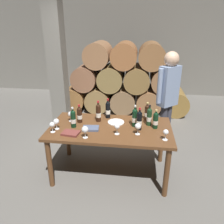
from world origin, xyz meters
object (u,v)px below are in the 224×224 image
object	(u,v)px
tasting_notebook	(71,133)
leather_ledger	(91,128)
dining_table	(110,133)
wine_glass_3	(117,127)
wine_bottle_6	(156,120)
wine_glass_6	(166,133)
wine_bottle_4	(73,119)
wine_bottle_3	(149,116)
sommelier_presenting	(168,94)
wine_glass_2	(56,122)
wine_bottle_0	(135,117)
wine_bottle_1	(80,115)
wine_glass_0	(52,125)
wine_glass_1	(71,114)
wine_bottle_8	(147,112)
serving_plate	(116,122)
wine_bottle_5	(139,120)
wine_bottle_2	(98,113)
wine_bottle_7	(108,110)
wine_glass_4	(138,127)

from	to	relation	value
tasting_notebook	leather_ledger	size ratio (longest dim) A/B	1.00
dining_table	wine_glass_3	xyz separation A→B (m)	(0.11, -0.18, 0.19)
wine_bottle_6	wine_glass_6	distance (m)	0.34
dining_table	wine_bottle_4	bearing A→B (deg)	-174.52
wine_bottle_3	sommelier_presenting	size ratio (longest dim) A/B	0.18
wine_glass_2	wine_bottle_0	bearing A→B (deg)	11.99
tasting_notebook	wine_bottle_1	bearing A→B (deg)	94.10
wine_glass_0	wine_glass_1	size ratio (longest dim) A/B	0.96
wine_bottle_0	wine_bottle_8	world-z (taller)	wine_bottle_0
wine_bottle_1	wine_bottle_8	distance (m)	0.99
wine_glass_1	wine_glass_6	bearing A→B (deg)	-16.50
wine_glass_2	serving_plate	bearing A→B (deg)	21.14
wine_bottle_1	sommelier_presenting	world-z (taller)	sommelier_presenting
wine_bottle_1	wine_glass_0	size ratio (longest dim) A/B	1.86
wine_bottle_5	wine_glass_1	size ratio (longest dim) A/B	2.08
wine_glass_3	leather_ledger	bearing A→B (deg)	165.98
wine_bottle_5	wine_bottle_8	world-z (taller)	wine_bottle_5
wine_bottle_2	wine_glass_1	xyz separation A→B (m)	(-0.40, -0.05, -0.03)
wine_bottle_6	wine_glass_2	xyz separation A→B (m)	(-1.34, -0.20, -0.01)
wine_bottle_1	wine_glass_0	xyz separation A→B (m)	(-0.28, -0.35, -0.02)
wine_bottle_2	wine_glass_3	size ratio (longest dim) A/B	2.18
wine_glass_1	wine_glass_2	size ratio (longest dim) A/B	0.98
wine_bottle_7	wine_glass_3	world-z (taller)	wine_bottle_7
sommelier_presenting	wine_bottle_5	bearing A→B (deg)	-120.54
wine_glass_1	wine_glass_3	distance (m)	0.78
wine_bottle_4	wine_bottle_3	bearing A→B (deg)	10.66
wine_bottle_5	leather_ledger	world-z (taller)	wine_bottle_5
wine_bottle_1	serving_plate	world-z (taller)	wine_bottle_1
wine_glass_2	tasting_notebook	distance (m)	0.28
wine_bottle_7	wine_glass_1	bearing A→B (deg)	-159.28
wine_bottle_2	wine_glass_2	distance (m)	0.61
wine_glass_1	serving_plate	distance (m)	0.68
wine_bottle_1	wine_bottle_4	size ratio (longest dim) A/B	0.92
wine_glass_0	wine_glass_3	bearing A→B (deg)	3.48
wine_glass_6	wine_bottle_4	bearing A→B (deg)	170.24
wine_glass_2	tasting_notebook	size ratio (longest dim) A/B	0.70
wine_bottle_0	wine_glass_0	xyz separation A→B (m)	(-1.07, -0.32, -0.03)
wine_bottle_1	wine_bottle_5	distance (m)	0.87
wine_bottle_5	wine_glass_6	bearing A→B (deg)	-37.58
wine_glass_2	serving_plate	xyz separation A→B (m)	(0.78, 0.30, -0.10)
wine_bottle_7	wine_bottle_5	bearing A→B (deg)	-35.48
wine_glass_2	wine_bottle_6	bearing A→B (deg)	8.47
wine_bottle_3	wine_glass_6	xyz separation A→B (m)	(0.19, -0.41, -0.03)
wine_bottle_2	sommelier_presenting	distance (m)	1.20
sommelier_presenting	wine_glass_3	bearing A→B (deg)	-128.04
wine_bottle_4	leather_ledger	world-z (taller)	wine_bottle_4
wine_glass_0	wine_glass_1	world-z (taller)	wine_glass_1
wine_bottle_6	wine_glass_4	bearing A→B (deg)	-137.84
wine_bottle_7	wine_bottle_0	bearing A→B (deg)	-30.98
wine_bottle_2	wine_bottle_3	world-z (taller)	wine_bottle_2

